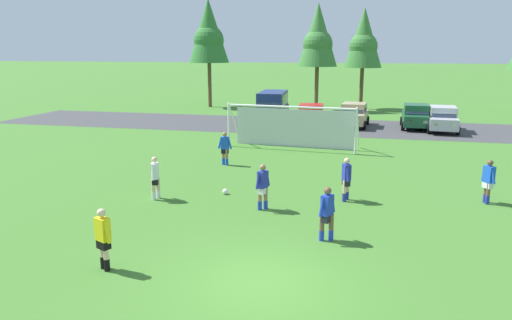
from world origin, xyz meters
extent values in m
plane|color=#3D7028|center=(0.00, 15.00, 0.00)|extent=(400.00, 400.00, 0.00)
cube|color=#3D3D3F|center=(0.00, 24.98, 0.00)|extent=(52.00, 8.40, 0.01)
sphere|color=white|center=(-2.93, 6.85, 0.11)|extent=(0.22, 0.22, 0.22)
sphere|color=black|center=(-2.93, 6.85, 0.12)|extent=(0.08, 0.08, 0.08)
sphere|color=red|center=(-2.87, 6.85, 0.11)|extent=(0.07, 0.07, 0.07)
cylinder|color=white|center=(1.78, 15.60, 1.22)|extent=(0.12, 0.12, 2.44)
cylinder|color=white|center=(-5.52, 16.18, 1.22)|extent=(0.12, 0.12, 2.44)
cylinder|color=white|center=(-1.87, 15.89, 2.44)|extent=(7.31, 0.70, 0.12)
cylinder|color=white|center=(1.85, 16.49, 1.34)|extent=(0.24, 1.94, 2.46)
cylinder|color=white|center=(-5.45, 17.07, 1.34)|extent=(0.24, 1.94, 2.46)
cube|color=silver|center=(-1.79, 16.88, 1.10)|extent=(6.94, 0.59, 2.20)
cylinder|color=beige|center=(-4.10, -0.12, 0.40)|extent=(0.14, 0.14, 0.80)
cylinder|color=beige|center=(-3.93, -0.23, 0.40)|extent=(0.14, 0.14, 0.80)
cylinder|color=black|center=(-4.10, -0.12, 0.16)|extent=(0.15, 0.15, 0.32)
cylinder|color=black|center=(-3.93, -0.23, 0.16)|extent=(0.15, 0.15, 0.32)
cube|color=black|center=(-4.01, -0.18, 0.72)|extent=(0.40, 0.34, 0.28)
cube|color=yellow|center=(-4.01, -0.18, 1.10)|extent=(0.45, 0.38, 0.60)
sphere|color=beige|center=(-4.01, -0.18, 1.53)|extent=(0.22, 0.22, 0.22)
cylinder|color=yellow|center=(-4.22, -0.03, 1.08)|extent=(0.25, 0.18, 0.55)
cylinder|color=yellow|center=(-3.80, -0.32, 1.08)|extent=(0.25, 0.18, 0.55)
cylinder|color=#936B4C|center=(-4.26, 11.54, 0.40)|extent=(0.14, 0.14, 0.80)
cylinder|color=#936B4C|center=(-4.47, 11.65, 0.40)|extent=(0.14, 0.14, 0.80)
cylinder|color=blue|center=(-4.26, 11.54, 0.16)|extent=(0.15, 0.15, 0.32)
cylinder|color=blue|center=(-4.47, 11.65, 0.16)|extent=(0.15, 0.15, 0.32)
cube|color=black|center=(-4.36, 11.59, 0.72)|extent=(0.36, 0.25, 0.28)
cube|color=blue|center=(-4.36, 11.59, 1.10)|extent=(0.40, 0.27, 0.60)
sphere|color=#936B4C|center=(-4.36, 11.59, 1.53)|extent=(0.22, 0.22, 0.22)
cylinder|color=blue|center=(-4.11, 11.57, 1.08)|extent=(0.24, 0.11, 0.55)
cylinder|color=blue|center=(-4.61, 11.61, 1.08)|extent=(0.24, 0.11, 0.55)
cylinder|color=beige|center=(1.66, 6.99, 0.40)|extent=(0.14, 0.14, 0.80)
cylinder|color=beige|center=(1.74, 7.24, 0.40)|extent=(0.14, 0.14, 0.80)
cylinder|color=#232D99|center=(1.66, 6.99, 0.16)|extent=(0.15, 0.15, 0.32)
cylinder|color=#232D99|center=(1.74, 7.24, 0.16)|extent=(0.15, 0.15, 0.32)
cube|color=black|center=(1.70, 7.12, 0.72)|extent=(0.33, 0.40, 0.28)
cube|color=#232D99|center=(1.70, 7.12, 1.10)|extent=(0.37, 0.44, 0.60)
sphere|color=beige|center=(1.70, 7.12, 1.53)|extent=(0.22, 0.22, 0.22)
cylinder|color=#232D99|center=(1.75, 6.87, 1.08)|extent=(0.17, 0.25, 0.55)
cylinder|color=#232D99|center=(1.64, 7.37, 1.08)|extent=(0.17, 0.25, 0.55)
cylinder|color=brown|center=(1.21, 3.02, 0.40)|extent=(0.14, 0.14, 0.80)
cylinder|color=brown|center=(1.47, 3.12, 0.40)|extent=(0.14, 0.14, 0.80)
cylinder|color=#1E38B7|center=(1.21, 3.02, 0.16)|extent=(0.15, 0.15, 0.32)
cylinder|color=#1E38B7|center=(1.47, 3.12, 0.16)|extent=(0.15, 0.15, 0.32)
cube|color=black|center=(1.34, 3.07, 0.72)|extent=(0.34, 0.40, 0.28)
cube|color=#1E38B7|center=(1.34, 3.07, 1.10)|extent=(0.38, 0.45, 0.60)
sphere|color=brown|center=(1.34, 3.07, 1.53)|extent=(0.22, 0.22, 0.22)
cylinder|color=#1E38B7|center=(1.20, 2.86, 1.08)|extent=(0.18, 0.25, 0.55)
cylinder|color=#1E38B7|center=(1.48, 3.28, 1.08)|extent=(0.18, 0.25, 0.55)
cylinder|color=#936B4C|center=(-1.19, 5.34, 0.40)|extent=(0.14, 0.14, 0.80)
cylinder|color=#936B4C|center=(-1.01, 5.48, 0.40)|extent=(0.14, 0.14, 0.80)
cylinder|color=#1E38B7|center=(-1.19, 5.34, 0.16)|extent=(0.15, 0.15, 0.32)
cylinder|color=#1E38B7|center=(-1.01, 5.48, 0.16)|extent=(0.15, 0.15, 0.32)
cube|color=silver|center=(-1.10, 5.41, 0.72)|extent=(0.33, 0.40, 0.28)
cube|color=#232D99|center=(-1.10, 5.41, 1.10)|extent=(0.36, 0.44, 0.60)
sphere|color=#936B4C|center=(-1.10, 5.41, 1.53)|extent=(0.22, 0.22, 0.22)
cylinder|color=#232D99|center=(-1.23, 5.19, 1.08)|extent=(0.17, 0.25, 0.55)
cylinder|color=#232D99|center=(-0.98, 5.63, 1.08)|extent=(0.17, 0.25, 0.55)
cylinder|color=beige|center=(-5.26, 5.79, 0.40)|extent=(0.14, 0.14, 0.80)
cylinder|color=beige|center=(-5.34, 5.55, 0.40)|extent=(0.14, 0.14, 0.80)
cylinder|color=white|center=(-5.26, 5.79, 0.16)|extent=(0.15, 0.15, 0.32)
cylinder|color=white|center=(-5.34, 5.55, 0.16)|extent=(0.15, 0.15, 0.32)
cube|color=black|center=(-5.30, 5.67, 0.72)|extent=(0.31, 0.39, 0.28)
cube|color=white|center=(-5.30, 5.67, 1.10)|extent=(0.34, 0.43, 0.60)
sphere|color=beige|center=(-5.30, 5.67, 1.53)|extent=(0.22, 0.22, 0.22)
cylinder|color=white|center=(-5.33, 5.92, 1.08)|extent=(0.15, 0.25, 0.55)
cylinder|color=white|center=(-5.26, 5.42, 1.08)|extent=(0.15, 0.25, 0.55)
cylinder|color=brown|center=(6.78, 7.88, 0.40)|extent=(0.14, 0.14, 0.80)
cylinder|color=brown|center=(6.75, 8.10, 0.40)|extent=(0.14, 0.14, 0.80)
cylinder|color=#232D99|center=(6.78, 7.88, 0.16)|extent=(0.15, 0.15, 0.32)
cylinder|color=#232D99|center=(6.75, 8.10, 0.16)|extent=(0.15, 0.15, 0.32)
cube|color=silver|center=(6.76, 7.99, 0.72)|extent=(0.37, 0.40, 0.28)
cube|color=blue|center=(6.76, 7.99, 1.10)|extent=(0.41, 0.45, 0.60)
sphere|color=brown|center=(6.76, 7.99, 1.53)|extent=(0.22, 0.22, 0.22)
cylinder|color=blue|center=(6.86, 7.75, 1.08)|extent=(0.20, 0.24, 0.55)
cylinder|color=blue|center=(6.66, 8.22, 1.08)|extent=(0.20, 0.24, 0.55)
cube|color=navy|center=(-4.59, 24.49, 0.87)|extent=(2.21, 4.90, 1.10)
cube|color=navy|center=(-4.60, 24.69, 1.97)|extent=(2.02, 4.19, 1.10)
cube|color=#28384C|center=(-4.49, 22.73, 1.95)|extent=(1.69, 0.55, 0.91)
cube|color=#28384C|center=(-3.69, 24.74, 1.97)|extent=(0.22, 3.48, 0.77)
cube|color=white|center=(-3.92, 22.17, 0.92)|extent=(0.28, 0.09, 0.20)
cube|color=white|center=(-5.00, 22.11, 0.92)|extent=(0.28, 0.09, 0.20)
cube|color=#B21414|center=(-4.17, 26.88, 0.92)|extent=(0.28, 0.09, 0.20)
cube|color=#B21414|center=(-5.25, 26.82, 0.92)|extent=(0.28, 0.09, 0.20)
cylinder|color=black|center=(-3.53, 23.06, 0.32)|extent=(0.27, 0.65, 0.64)
cylinder|color=black|center=(-5.49, 22.96, 0.32)|extent=(0.27, 0.65, 0.64)
cylinder|color=black|center=(-3.69, 26.03, 0.32)|extent=(0.27, 0.65, 0.64)
cylinder|color=black|center=(-5.64, 25.93, 0.32)|extent=(0.27, 0.65, 0.64)
cube|color=red|center=(-1.63, 23.85, 0.70)|extent=(2.05, 4.30, 0.76)
cube|color=red|center=(-1.64, 24.00, 1.40)|extent=(1.78, 2.19, 0.64)
cube|color=#28384C|center=(-1.58, 23.04, 1.38)|extent=(1.55, 0.40, 0.55)
cube|color=#28384C|center=(-0.80, 24.05, 1.40)|extent=(0.15, 1.78, 0.45)
cube|color=white|center=(-1.01, 21.83, 0.75)|extent=(0.28, 0.10, 0.20)
cube|color=white|center=(-2.00, 21.77, 0.75)|extent=(0.28, 0.10, 0.20)
cube|color=#B21414|center=(-1.26, 25.94, 0.75)|extent=(0.28, 0.10, 0.20)
cube|color=#B21414|center=(-2.25, 25.88, 0.75)|extent=(0.28, 0.10, 0.20)
cylinder|color=black|center=(-0.65, 22.61, 0.32)|extent=(0.28, 0.65, 0.64)
cylinder|color=black|center=(-2.45, 22.50, 0.32)|extent=(0.28, 0.65, 0.64)
cylinder|color=black|center=(-0.81, 25.21, 0.32)|extent=(0.28, 0.65, 0.64)
cylinder|color=black|center=(-2.61, 25.10, 0.32)|extent=(0.28, 0.65, 0.64)
cube|color=tan|center=(1.35, 25.47, 0.70)|extent=(2.12, 4.33, 0.76)
cube|color=tan|center=(1.36, 25.61, 1.40)|extent=(1.82, 2.22, 0.64)
cube|color=#28384C|center=(1.28, 24.65, 1.38)|extent=(1.55, 0.43, 0.55)
cube|color=#28384C|center=(2.19, 25.55, 1.40)|extent=(0.18, 1.78, 0.45)
cube|color=white|center=(1.68, 23.37, 0.75)|extent=(0.29, 0.10, 0.20)
cube|color=white|center=(0.69, 23.45, 0.75)|extent=(0.29, 0.10, 0.20)
cube|color=#B21414|center=(2.00, 27.48, 0.75)|extent=(0.29, 0.10, 0.20)
cube|color=#B21414|center=(1.01, 27.56, 0.75)|extent=(0.29, 0.10, 0.20)
cylinder|color=black|center=(2.14, 24.10, 0.32)|extent=(0.29, 0.66, 0.64)
cylinder|color=black|center=(0.35, 24.24, 0.32)|extent=(0.29, 0.66, 0.64)
cylinder|color=black|center=(2.35, 26.69, 0.32)|extent=(0.29, 0.66, 0.64)
cylinder|color=black|center=(0.55, 26.83, 0.32)|extent=(0.29, 0.66, 0.64)
cube|color=#194C2D|center=(5.74, 25.67, 0.70)|extent=(1.91, 4.25, 0.76)
cube|color=#194C2D|center=(5.75, 25.82, 1.40)|extent=(1.71, 2.14, 0.64)
cube|color=#28384C|center=(5.72, 24.85, 1.38)|extent=(1.54, 0.36, 0.55)
cube|color=#28384C|center=(6.58, 25.79, 1.40)|extent=(0.09, 1.79, 0.45)
cube|color=white|center=(6.18, 23.59, 0.75)|extent=(0.28, 0.09, 0.20)
cube|color=white|center=(5.19, 23.62, 0.75)|extent=(0.28, 0.09, 0.20)
cube|color=#B21414|center=(6.29, 27.71, 0.75)|extent=(0.28, 0.09, 0.20)
cube|color=#B21414|center=(5.30, 27.74, 0.75)|extent=(0.28, 0.09, 0.20)
cylinder|color=black|center=(6.61, 24.34, 0.32)|extent=(0.26, 0.65, 0.64)
cylinder|color=black|center=(4.81, 24.39, 0.32)|extent=(0.26, 0.65, 0.64)
cylinder|color=black|center=(6.68, 26.94, 0.32)|extent=(0.26, 0.65, 0.64)
cylinder|color=black|center=(4.88, 26.99, 0.32)|extent=(0.26, 0.65, 0.64)
cube|color=#B2B2BC|center=(7.42, 24.63, 0.70)|extent=(2.06, 4.30, 0.76)
cube|color=#B2B2BC|center=(7.43, 24.78, 1.40)|extent=(1.78, 2.20, 0.64)
cube|color=#28384C|center=(7.37, 23.81, 1.38)|extent=(1.55, 0.41, 0.55)
cube|color=#28384C|center=(8.27, 24.72, 1.40)|extent=(0.15, 1.78, 0.45)
cube|color=white|center=(7.79, 22.54, 0.75)|extent=(0.28, 0.10, 0.20)
cube|color=white|center=(6.80, 22.60, 0.75)|extent=(0.28, 0.10, 0.20)
cube|color=#B21414|center=(8.04, 26.65, 0.75)|extent=(0.28, 0.10, 0.20)
cube|color=#B21414|center=(7.06, 26.71, 0.75)|extent=(0.28, 0.10, 0.20)
cylinder|color=black|center=(8.24, 23.27, 0.32)|extent=(0.28, 0.65, 0.64)
cylinder|color=black|center=(6.44, 23.38, 0.32)|extent=(0.28, 0.65, 0.64)
cylinder|color=black|center=(8.40, 25.87, 0.32)|extent=(0.28, 0.65, 0.64)
cylinder|color=black|center=(6.60, 25.98, 0.32)|extent=(0.28, 0.65, 0.64)
cylinder|color=brown|center=(-13.06, 35.15, 2.17)|extent=(0.36, 0.36, 4.34)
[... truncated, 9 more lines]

